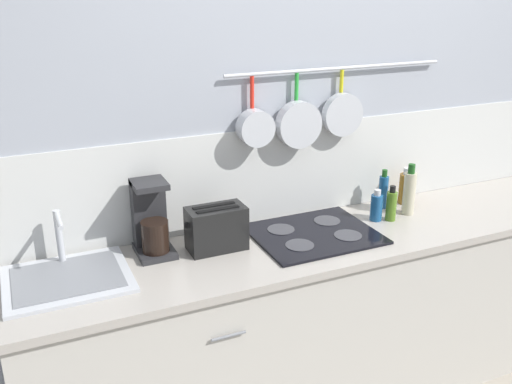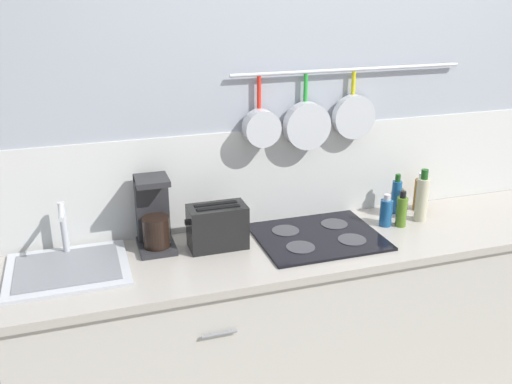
{
  "view_description": "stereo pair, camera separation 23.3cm",
  "coord_description": "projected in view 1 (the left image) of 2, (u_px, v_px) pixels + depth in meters",
  "views": [
    {
      "loc": [
        -1.44,
        -1.99,
        1.97
      ],
      "look_at": [
        -0.55,
        0.0,
        1.16
      ],
      "focal_mm": 40.0,
      "sensor_mm": 36.0,
      "label": 1
    },
    {
      "loc": [
        -1.22,
        -2.08,
        1.97
      ],
      "look_at": [
        -0.55,
        0.0,
        1.16
      ],
      "focal_mm": 40.0,
      "sensor_mm": 36.0,
      "label": 2
    }
  ],
  "objects": [
    {
      "name": "cooktop",
      "position": [
        314.0,
        234.0,
        2.58
      ],
      "size": [
        0.54,
        0.45,
        0.01
      ],
      "color": "black",
      "rests_on": "countertop"
    },
    {
      "name": "bottle_dish_soap",
      "position": [
        406.0,
        188.0,
        2.92
      ],
      "size": [
        0.07,
        0.07,
        0.19
      ],
      "color": "#8C5919",
      "rests_on": "countertop"
    },
    {
      "name": "toaster",
      "position": [
        216.0,
        228.0,
        2.42
      ],
      "size": [
        0.26,
        0.13,
        0.19
      ],
      "color": "black",
      "rests_on": "countertop"
    },
    {
      "name": "bottle_hot_sauce",
      "position": [
        391.0,
        205.0,
        2.72
      ],
      "size": [
        0.05,
        0.05,
        0.17
      ],
      "color": "#4C721E",
      "rests_on": "countertop"
    },
    {
      "name": "cabinet_base",
      "position": [
        357.0,
        315.0,
        2.8
      ],
      "size": [
        3.14,
        0.54,
        0.85
      ],
      "color": "#B7B2A8",
      "rests_on": "ground_plane"
    },
    {
      "name": "bottle_olive_oil",
      "position": [
        383.0,
        191.0,
        2.86
      ],
      "size": [
        0.05,
        0.05,
        0.2
      ],
      "color": "navy",
      "rests_on": "countertop"
    },
    {
      "name": "coffee_maker",
      "position": [
        152.0,
        222.0,
        2.38
      ],
      "size": [
        0.15,
        0.19,
        0.32
      ],
      "color": "#262628",
      "rests_on": "countertop"
    },
    {
      "name": "bottle_vinegar",
      "position": [
        409.0,
        192.0,
        2.78
      ],
      "size": [
        0.06,
        0.06,
        0.26
      ],
      "color": "#BFB799",
      "rests_on": "countertop"
    },
    {
      "name": "countertop",
      "position": [
        363.0,
        233.0,
        2.64
      ],
      "size": [
        3.18,
        0.56,
        0.03
      ],
      "color": "#A59E93",
      "rests_on": "cabinet_base"
    },
    {
      "name": "bottle_sesame_oil",
      "position": [
        376.0,
        207.0,
        2.72
      ],
      "size": [
        0.06,
        0.06,
        0.16
      ],
      "color": "navy",
      "rests_on": "countertop"
    },
    {
      "name": "wall_back",
      "position": [
        331.0,
        133.0,
        2.78
      ],
      "size": [
        7.2,
        0.16,
        2.6
      ],
      "color": "#999EA8",
      "rests_on": "ground_plane"
    },
    {
      "name": "sink_basin",
      "position": [
        67.0,
        276.0,
        2.19
      ],
      "size": [
        0.47,
        0.4,
        0.24
      ],
      "color": "#B7BABF",
      "rests_on": "countertop"
    }
  ]
}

